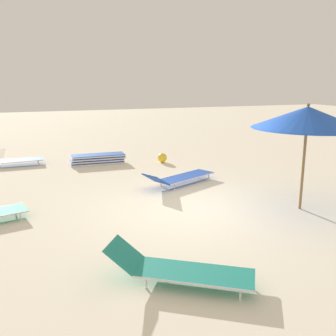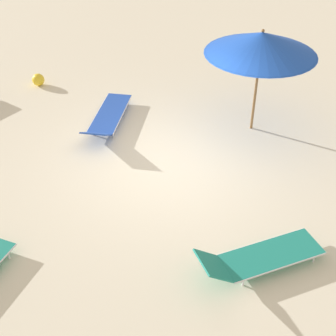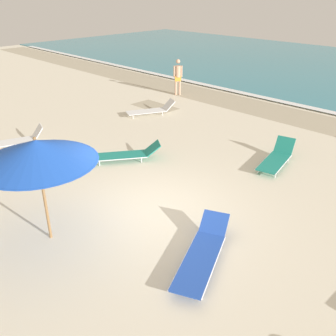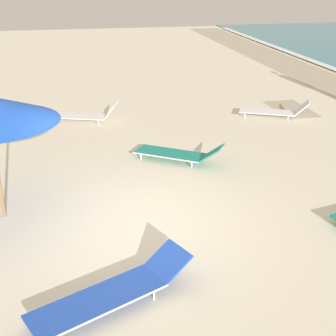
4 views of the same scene
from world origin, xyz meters
name	(u,v)px [view 1 (image 1 of 4)]	position (x,y,z in m)	size (l,w,h in m)	color
ground_plane	(194,213)	(0.00, 0.01, -0.08)	(60.00, 60.00, 0.16)	beige
beach_umbrella	(307,118)	(-0.80, -2.24, 2.06)	(2.38, 2.38, 2.36)	olive
lounger_stack	(98,159)	(5.56, 1.17, 0.16)	(0.67, 1.90, 0.32)	blue
sun_lounger_under_umbrella	(179,269)	(-2.77, 1.53, 0.21)	(1.68, 2.08, 0.52)	#1E8475
sun_lounger_beside_umbrella	(180,177)	(2.07, -0.50, 0.20)	(1.54, 2.40, 0.47)	blue
sun_lounger_near_water_right	(11,159)	(6.25, 3.98, 0.22)	(0.65, 1.98, 0.61)	blue
beach_ball	(162,158)	(4.95, -1.01, 0.16)	(0.33, 0.33, 0.33)	yellow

